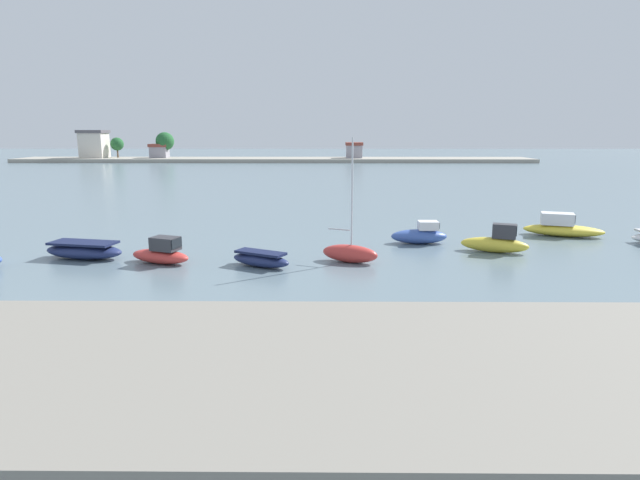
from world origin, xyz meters
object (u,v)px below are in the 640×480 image
(moored_boat_5, at_px, (350,252))
(moored_boat_2, at_px, (84,250))
(moored_boat_7, at_px, (496,242))
(moored_boat_4, at_px, (261,259))
(moored_boat_6, at_px, (420,235))
(moored_boat_3, at_px, (162,253))
(moored_boat_8, at_px, (562,228))

(moored_boat_5, bearing_deg, moored_boat_2, -159.91)
(moored_boat_2, xyz_separation_m, moored_boat_7, (24.46, 1.81, 0.14))
(moored_boat_4, xyz_separation_m, moored_boat_6, (9.78, 6.11, 0.16))
(moored_boat_3, bearing_deg, moored_boat_7, 28.65)
(moored_boat_3, relative_size, moored_boat_8, 0.69)
(moored_boat_2, relative_size, moored_boat_4, 1.36)
(moored_boat_4, bearing_deg, moored_boat_2, -161.93)
(moored_boat_3, distance_m, moored_boat_8, 27.07)
(moored_boat_3, xyz_separation_m, moored_boat_6, (15.42, 5.43, -0.00))
(moored_boat_8, bearing_deg, moored_boat_4, -138.07)
(moored_boat_5, relative_size, moored_boat_8, 1.24)
(moored_boat_3, xyz_separation_m, moored_boat_5, (10.55, 0.32, -0.01))
(moored_boat_2, height_order, moored_boat_5, moored_boat_5)
(moored_boat_3, xyz_separation_m, moored_boat_8, (25.85, 8.04, 0.02))
(moored_boat_2, xyz_separation_m, moored_boat_6, (20.28, 4.34, 0.09))
(moored_boat_4, bearing_deg, moored_boat_8, 50.98)
(moored_boat_5, relative_size, moored_boat_6, 1.89)
(moored_boat_3, xyz_separation_m, moored_boat_4, (5.64, -0.68, -0.16))
(moored_boat_5, bearing_deg, moored_boat_6, 69.34)
(moored_boat_3, height_order, moored_boat_4, moored_boat_3)
(moored_boat_4, xyz_separation_m, moored_boat_8, (20.22, 8.72, 0.18))
(moored_boat_5, distance_m, moored_boat_6, 7.05)
(moored_boat_2, distance_m, moored_boat_7, 24.52)
(moored_boat_6, bearing_deg, moored_boat_8, 14.42)
(moored_boat_4, distance_m, moored_boat_5, 5.02)
(moored_boat_5, height_order, moored_boat_7, moored_boat_5)
(moored_boat_6, bearing_deg, moored_boat_5, -133.18)
(moored_boat_4, relative_size, moored_boat_5, 0.53)
(moored_boat_2, distance_m, moored_boat_8, 31.49)
(moored_boat_5, bearing_deg, moored_boat_4, -145.49)
(moored_boat_2, relative_size, moored_boat_7, 1.21)
(moored_boat_2, bearing_deg, moored_boat_6, 23.22)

